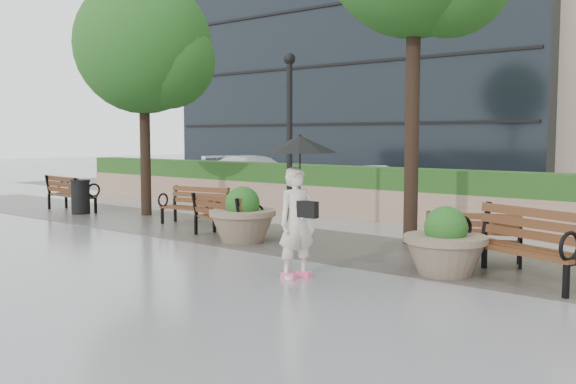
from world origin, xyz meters
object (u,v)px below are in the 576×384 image
Objects in this scene: planter_left at (243,220)px; lamppost at (289,159)px; bench_1 at (194,214)px; bench_0 at (71,201)px; car_left at (255,175)px; car_right at (379,186)px; bench_4 at (522,261)px; planter_right at (445,248)px; pedestrian at (298,192)px; bench_2 at (226,226)px; bench_3 at (472,250)px; trash_bin at (81,198)px.

planter_left is 0.35× the size of lamppost.
bench_0 is at bearing 175.19° from bench_1.
car_left reaches higher than car_right.
bench_4 reaches higher than bench_0.
planter_right is (-1.08, -0.27, 0.10)m from bench_4.
bench_2 is at bearing 81.59° from pedestrian.
lamppost is 3.69m from pedestrian.
pedestrian is at bearing -32.13° from planter_left.
bench_3 is 0.34× the size of car_left.
bench_0 is 0.90× the size of pedestrian.
bench_3 is at bearing -141.86° from car_right.
bench_3 is 0.78× the size of bench_4.
planter_right is at bearing -179.40° from bench_0.
bench_0 is 1.43× the size of planter_left.
pedestrian is at bearing -144.36° from bench_3.
bench_2 reaches higher than trash_bin.
bench_0 is 13.14m from bench_4.
planter_right is at bearing -111.91° from bench_3.
planter_left is 8.03m from car_right.
planter_right is at bearing -25.08° from pedestrian.
bench_1 is 6.33m from pedestrian.
bench_0 is at bearing 96.62° from pedestrian.
bench_2 is 1.40× the size of planter_right.
bench_0 is at bearing -170.77° from car_left.
bench_2 is at bearing -161.10° from bench_4.
bench_4 is at bearing -109.47° from car_left.
bench_1 is 1.31× the size of planter_left.
bench_2 reaches higher than bench_3.
car_left is 2.29× the size of pedestrian.
car_right is at bearing 45.76° from pedestrian.
bench_2 is 10.20m from car_left.
lamppost is (1.08, 0.79, 1.41)m from bench_2.
planter_right is 0.60× the size of pedestrian.
planter_left is at bearing 179.68° from bench_0.
car_left reaches higher than bench_2.
trash_bin is at bearing -164.80° from car_left.
car_left is (-7.03, 7.98, 0.27)m from planter_left.
bench_4 is at bearing -9.55° from lamppost.
lamppost is at bearing -166.08° from car_right.
trash_bin is 0.42× the size of pedestrian.
bench_3 is 1.87× the size of trash_bin.
car_left is at bearing -40.51° from bench_2.
lamppost reaches higher than pedestrian.
trash_bin is (-11.27, 0.79, 0.03)m from planter_right.
bench_2 is 0.37× the size of car_left.
bench_4 is at bearing 0.24° from planter_left.
bench_0 is at bearing 137.66° from car_right.
planter_right is (0.03, -1.06, 0.17)m from bench_3.
bench_2 is (2.02, -0.93, 0.00)m from bench_1.
bench_3 is (12.01, 0.09, -0.05)m from bench_0.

